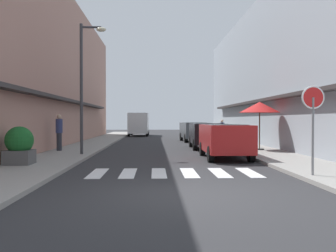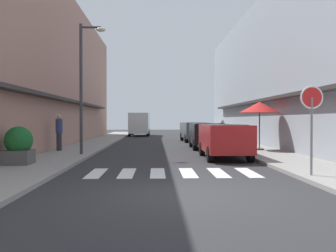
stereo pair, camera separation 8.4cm
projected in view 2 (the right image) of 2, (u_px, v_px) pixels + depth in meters
name	position (u px, v px, depth m)	size (l,w,h in m)	color
ground_plane	(165.00, 147.00, 22.96)	(80.57, 80.57, 0.00)	#2B2B2D
sidewalk_left	(88.00, 146.00, 22.81)	(2.51, 51.27, 0.12)	gray
sidewalk_right	(240.00, 146.00, 23.11)	(2.51, 51.27, 0.12)	gray
building_row_left	(30.00, 69.00, 23.44)	(5.50, 34.96, 9.70)	#A87A6B
building_row_right	(296.00, 73.00, 23.98)	(5.50, 34.96, 9.40)	#939EA8
crosswalk	(173.00, 173.00, 11.67)	(5.20, 2.20, 0.01)	silver
parked_car_near	(224.00, 137.00, 15.93)	(1.84, 4.13, 1.47)	maroon
parked_car_mid	(207.00, 133.00, 21.47)	(1.86, 3.99, 1.47)	black
parked_car_far	(194.00, 130.00, 28.46)	(1.97, 4.21, 1.47)	#4C5156
delivery_van	(140.00, 122.00, 38.85)	(2.06, 5.42, 2.37)	silver
round_street_sign	(312.00, 107.00, 10.38)	(0.65, 0.07, 2.49)	slate
street_lamp	(85.00, 75.00, 16.87)	(1.19, 0.28, 5.87)	#38383D
cafe_umbrella	(260.00, 107.00, 19.23)	(2.09, 2.09, 2.47)	#262626
planter_corner	(19.00, 145.00, 12.99)	(0.97, 0.97, 1.32)	#4C4C4C
pedestrian_walking_near	(59.00, 131.00, 18.73)	(0.34, 0.34, 1.83)	#282B33
pedestrian_walking_far	(222.00, 130.00, 26.13)	(0.34, 0.34, 1.55)	#282B33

